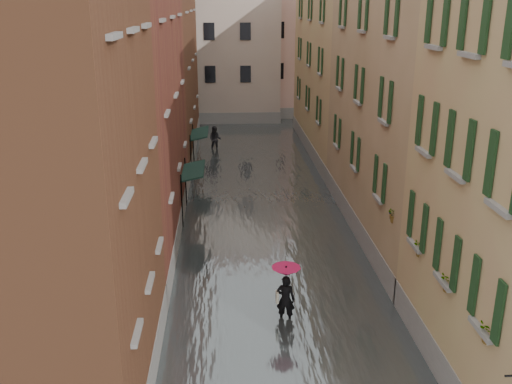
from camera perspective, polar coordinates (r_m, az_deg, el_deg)
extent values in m
plane|color=#5B5B5D|center=(18.82, 3.23, -15.02)|extent=(120.00, 120.00, 0.00)
cube|color=#51595A|center=(30.42, 0.53, -1.22)|extent=(10.00, 60.00, 0.20)
cube|color=brown|center=(15.00, -22.97, 1.99)|extent=(6.00, 8.00, 13.00)
cube|color=brown|center=(25.42, -14.93, 8.56)|extent=(6.00, 14.00, 12.50)
cube|color=brown|center=(40.03, -10.86, 13.38)|extent=(6.00, 16.00, 14.00)
cube|color=tan|center=(26.42, 16.72, 9.31)|extent=(6.00, 14.00, 13.00)
cube|color=#A67A56|center=(40.82, 9.57, 11.78)|extent=(6.00, 16.00, 11.50)
cube|color=#BBA694|center=(53.71, -4.56, 14.36)|extent=(12.00, 9.00, 13.00)
cube|color=tan|center=(56.30, 4.97, 14.03)|extent=(10.00, 9.00, 12.00)
cube|color=black|center=(27.97, -6.29, 2.15)|extent=(1.09, 2.98, 0.31)
cylinder|color=black|center=(26.94, -7.42, -1.11)|extent=(0.06, 0.06, 2.80)
cylinder|color=black|center=(29.75, -7.04, 0.82)|extent=(0.06, 0.06, 2.80)
cube|color=black|center=(35.94, -5.67, 5.87)|extent=(1.09, 3.17, 0.31)
cylinder|color=black|center=(34.71, -6.53, 3.42)|extent=(0.06, 0.06, 2.80)
cylinder|color=black|center=(37.77, -6.29, 4.68)|extent=(0.06, 0.06, 2.80)
cube|color=#985231|center=(14.53, 22.39, -12.94)|extent=(0.22, 0.85, 0.18)
imported|color=#265926|center=(14.32, 22.60, -11.49)|extent=(0.59, 0.51, 0.66)
cube|color=#985231|center=(16.47, 18.83, -8.64)|extent=(0.22, 0.85, 0.18)
imported|color=#265926|center=(16.29, 18.98, -7.32)|extent=(0.59, 0.51, 0.66)
cube|color=#985231|center=(18.36, 16.29, -5.49)|extent=(0.22, 0.85, 0.18)
imported|color=#265926|center=(18.20, 16.41, -4.28)|extent=(0.59, 0.51, 0.66)
cube|color=#985231|center=(20.84, 13.79, -2.35)|extent=(0.22, 0.85, 0.18)
imported|color=#265926|center=(20.70, 13.88, -1.26)|extent=(0.59, 0.51, 0.66)
imported|color=black|center=(19.53, 2.97, -10.67)|extent=(0.72, 0.56, 1.74)
cube|color=beige|center=(19.51, 2.13, -10.43)|extent=(0.08, 0.30, 0.38)
cylinder|color=black|center=(19.30, 2.99, -9.43)|extent=(0.02, 0.02, 1.00)
cone|color=#B60C3F|center=(19.04, 3.02, -7.91)|extent=(0.98, 0.98, 0.28)
imported|color=black|center=(41.32, -4.11, 5.28)|extent=(1.03, 0.87, 1.87)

